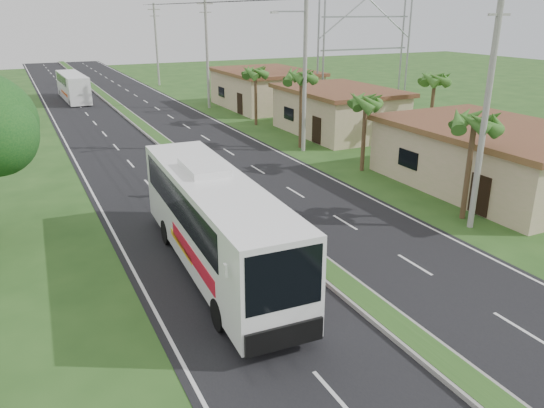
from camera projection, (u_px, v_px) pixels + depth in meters
name	position (u px, v px, depth m)	size (l,w,h in m)	color
ground	(341.00, 284.00, 19.69)	(180.00, 180.00, 0.00)	#274C1C
road_asphalt	(182.00, 158.00, 36.55)	(14.00, 160.00, 0.02)	black
median_strip	(181.00, 156.00, 36.52)	(1.20, 160.00, 0.18)	gray
lane_edge_left	(80.00, 170.00, 33.78)	(0.12, 160.00, 0.01)	silver
lane_edge_right	(269.00, 147.00, 39.33)	(0.12, 160.00, 0.01)	silver
shop_near	(493.00, 157.00, 29.93)	(8.60, 12.60, 3.52)	tan
shop_mid	(338.00, 110.00, 43.39)	(7.60, 10.60, 3.67)	tan
shop_far	(265.00, 88.00, 55.17)	(8.60, 11.60, 3.82)	tan
palm_verge_a	(475.00, 122.00, 24.31)	(2.40, 2.40, 5.45)	#473321
palm_verge_b	(366.00, 101.00, 32.20)	(2.40, 2.40, 5.05)	#473321
palm_verge_c	(301.00, 77.00, 37.59)	(2.40, 2.40, 5.85)	#473321
palm_verge_d	(255.00, 72.00, 45.58)	(2.40, 2.40, 5.25)	#473321
palm_behind_shop	(435.00, 79.00, 37.88)	(2.40, 2.40, 5.65)	#473321
utility_pole_a	(487.00, 106.00, 22.94)	(1.60, 0.28, 11.00)	gray
utility_pole_b	(305.00, 62.00, 36.22)	(3.20, 0.28, 12.00)	gray
utility_pole_c	(207.00, 52.00, 53.30)	(1.60, 0.28, 11.00)	gray
utility_pole_d	(156.00, 44.00, 70.25)	(1.60, 0.28, 10.50)	gray
billboard_lattice	(365.00, 40.00, 51.74)	(10.18, 1.18, 12.07)	gray
coach_bus_main	(215.00, 217.00, 20.00)	(3.11, 12.50, 4.01)	white
coach_bus_far	(73.00, 85.00, 59.28)	(2.48, 10.21, 2.96)	white
motorcyclist	(190.00, 182.00, 28.47)	(1.93, 1.27, 2.40)	black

